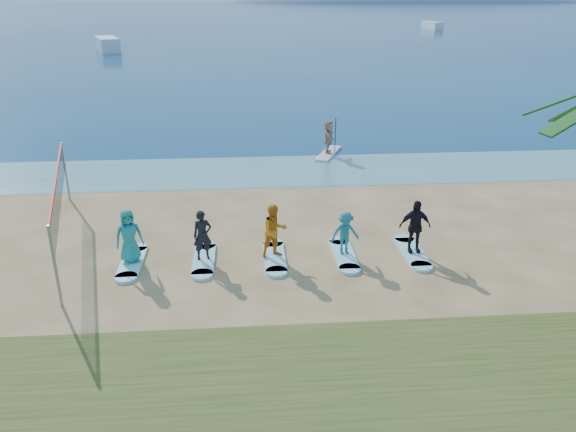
{
  "coord_description": "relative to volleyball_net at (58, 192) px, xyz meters",
  "views": [
    {
      "loc": [
        -0.39,
        -15.79,
        8.46
      ],
      "look_at": [
        1.02,
        2.0,
        1.1
      ],
      "focal_mm": 35.0,
      "sensor_mm": 36.0,
      "label": 1
    }
  ],
  "objects": [
    {
      "name": "surfboard_3",
      "position": [
        9.65,
        -1.85,
        -1.86
      ],
      "size": [
        0.7,
        2.2,
        0.09
      ],
      "primitive_type": "cube",
      "color": "#A4F4FF",
      "rests_on": "ground"
    },
    {
      "name": "surfboard_0",
      "position": [
        2.61,
        -1.85,
        -1.86
      ],
      "size": [
        0.7,
        2.2,
        0.09
      ],
      "primitive_type": "cube",
      "color": "#A4F4FF",
      "rests_on": "ground"
    },
    {
      "name": "island_ridge",
      "position": [
        101.8,
        297.16,
        -1.9
      ],
      "size": [
        220.0,
        56.0,
        18.0
      ],
      "primitive_type": "ellipsoid",
      "color": "slate",
      "rests_on": "ground"
    },
    {
      "name": "surfboard_2",
      "position": [
        7.3,
        -1.85,
        -1.86
      ],
      "size": [
        0.7,
        2.2,
        0.09
      ],
      "primitive_type": "cube",
      "color": "#A4F4FF",
      "rests_on": "ground"
    },
    {
      "name": "boat_offshore_a",
      "position": [
        -11.96,
        63.18,
        -1.9
      ],
      "size": [
        4.7,
        7.39,
        1.86
      ],
      "primitive_type": "cube",
      "rotation": [
        0.0,
        0.0,
        0.35
      ],
      "color": "silver",
      "rests_on": "ground"
    },
    {
      "name": "surfboard_1",
      "position": [
        4.96,
        -1.85,
        -1.86
      ],
      "size": [
        0.7,
        2.2,
        0.09
      ],
      "primitive_type": "cube",
      "color": "#A4F4FF",
      "rests_on": "ground"
    },
    {
      "name": "student_2",
      "position": [
        7.3,
        -1.85,
        -0.91
      ],
      "size": [
        1.07,
        0.96,
        1.81
      ],
      "primitive_type": "imported",
      "rotation": [
        0.0,
        0.0,
        0.37
      ],
      "color": "orange",
      "rests_on": "surfboard_2"
    },
    {
      "name": "surfboard_4",
      "position": [
        12.0,
        -1.85,
        -1.86
      ],
      "size": [
        0.7,
        2.2,
        0.09
      ],
      "primitive_type": "cube",
      "color": "#A4F4FF",
      "rests_on": "ground"
    },
    {
      "name": "student_1",
      "position": [
        4.96,
        -1.85,
        -0.98
      ],
      "size": [
        0.69,
        0.54,
        1.68
      ],
      "primitive_type": "imported",
      "rotation": [
        0.0,
        0.0,
        0.24
      ],
      "color": "black",
      "rests_on": "surfboard_1"
    },
    {
      "name": "paddleboarder",
      "position": [
        10.89,
        10.33,
        -0.93
      ],
      "size": [
        0.72,
        1.64,
        1.71
      ],
      "primitive_type": "imported",
      "rotation": [
        0.0,
        0.0,
        1.43
      ],
      "color": "tan",
      "rests_on": "paddleboard"
    },
    {
      "name": "student_0",
      "position": [
        2.61,
        -1.85,
        -0.92
      ],
      "size": [
        1.03,
        0.86,
        1.8
      ],
      "primitive_type": "imported",
      "rotation": [
        0.0,
        0.0,
        0.39
      ],
      "color": "teal",
      "rests_on": "surfboard_0"
    },
    {
      "name": "ocean",
      "position": [
        6.8,
        157.16,
        -1.9
      ],
      "size": [
        600.0,
        600.0,
        0.0
      ],
      "primitive_type": "plane",
      "color": "navy",
      "rests_on": "ground"
    },
    {
      "name": "student_4",
      "position": [
        12.0,
        -1.85,
        -0.9
      ],
      "size": [
        1.07,
        0.45,
        1.83
      ],
      "primitive_type": "imported",
      "rotation": [
        0.0,
        0.0,
        -0.0
      ],
      "color": "black",
      "rests_on": "surfboard_4"
    },
    {
      "name": "ground",
      "position": [
        6.8,
        -2.84,
        -1.9
      ],
      "size": [
        600.0,
        600.0,
        0.0
      ],
      "primitive_type": "plane",
      "color": "tan",
      "rests_on": "ground"
    },
    {
      "name": "shallow_water",
      "position": [
        6.8,
        7.66,
        -1.9
      ],
      "size": [
        600.0,
        600.0,
        0.0
      ],
      "primitive_type": "plane",
      "color": "teal",
      "rests_on": "ground"
    },
    {
      "name": "boat_offshore_b",
      "position": [
        45.96,
        101.19,
        -1.9
      ],
      "size": [
        2.65,
        7.0,
        1.46
      ],
      "primitive_type": "cube",
      "rotation": [
        0.0,
        0.0,
        0.11
      ],
      "color": "silver",
      "rests_on": "ground"
    },
    {
      "name": "student_3",
      "position": [
        9.65,
        -1.85,
        -1.07
      ],
      "size": [
        1.04,
        0.7,
        1.5
      ],
      "primitive_type": "imported",
      "rotation": [
        0.0,
        0.0,
        0.16
      ],
      "color": "#1B7485",
      "rests_on": "surfboard_3"
    },
    {
      "name": "volleyball_net",
      "position": [
        0.0,
        0.0,
        0.0
      ],
      "size": [
        2.26,
        8.83,
        2.5
      ],
      "rotation": [
        0.0,
        0.0,
        0.24
      ],
      "color": "gray",
      "rests_on": "ground"
    },
    {
      "name": "paddleboard",
      "position": [
        10.89,
        10.33,
        -1.84
      ],
      "size": [
        1.83,
        3.03,
        0.12
      ],
      "primitive_type": "cube",
      "rotation": [
        0.0,
        0.0,
        -0.41
      ],
      "color": "silver",
      "rests_on": "ground"
    }
  ]
}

